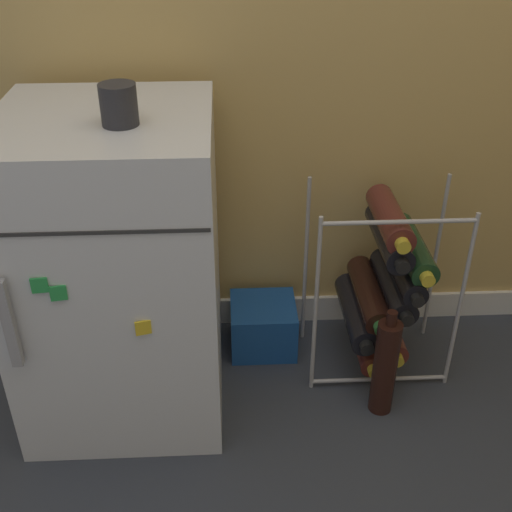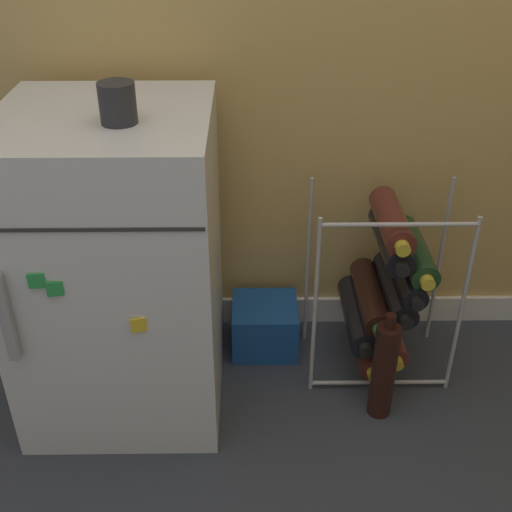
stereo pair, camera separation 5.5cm
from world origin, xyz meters
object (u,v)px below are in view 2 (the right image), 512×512
object	(u,v)px
mini_fridge	(119,267)
soda_box	(265,326)
loose_bottle_floor	(384,370)
wine_rack	(385,285)
fridge_top_cup	(118,103)

from	to	relation	value
mini_fridge	soda_box	size ratio (longest dim) A/B	4.12
soda_box	loose_bottle_floor	bearing A→B (deg)	-43.09
soda_box	loose_bottle_floor	xyz separation A→B (m)	(0.31, -0.29, 0.07)
wine_rack	mini_fridge	bearing A→B (deg)	-172.41
mini_fridge	loose_bottle_floor	xyz separation A→B (m)	(0.70, -0.11, -0.26)
mini_fridge	wine_rack	size ratio (longest dim) A/B	1.47
soda_box	loose_bottle_floor	world-z (taller)	loose_bottle_floor
wine_rack	loose_bottle_floor	xyz separation A→B (m)	(-0.03, -0.21, -0.14)
loose_bottle_floor	mini_fridge	bearing A→B (deg)	170.94
mini_fridge	loose_bottle_floor	size ratio (longest dim) A/B	2.48
fridge_top_cup	loose_bottle_floor	bearing A→B (deg)	-4.23
mini_fridge	fridge_top_cup	distance (m)	0.47
soda_box	fridge_top_cup	xyz separation A→B (m)	(-0.33, -0.25, 0.80)
wine_rack	soda_box	bearing A→B (deg)	166.11
mini_fridge	loose_bottle_floor	bearing A→B (deg)	-9.06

